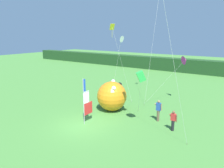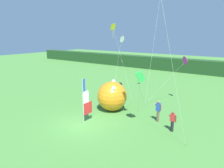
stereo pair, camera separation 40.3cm
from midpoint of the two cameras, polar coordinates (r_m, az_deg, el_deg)
name	(u,v)px [view 1 (the left image)]	position (r m, az deg, el deg)	size (l,w,h in m)	color
ground_plane	(84,125)	(16.77, -8.38, -10.97)	(120.00, 120.00, 0.00)	#478438
distant_treeline	(186,66)	(41.00, 19.31, 4.81)	(80.00, 2.40, 2.45)	#1E421E
banner_flag	(86,102)	(16.45, -7.80, -4.85)	(0.06, 1.03, 3.68)	#B7B7BC
person_near_banner	(104,94)	(21.24, -2.65, -2.79)	(0.55, 0.48, 1.78)	brown
person_mid_field	(158,110)	(17.25, 11.98, -7.01)	(0.55, 0.48, 1.77)	brown
person_far_left	(173,120)	(15.90, 15.76, -9.55)	(0.55, 0.48, 1.55)	black
inflatable_balloon	(112,96)	(19.09, -0.64, -3.34)	(2.73, 2.73, 2.84)	orange
folding_chair	(103,101)	(20.54, -3.13, -4.65)	(0.51, 0.51, 0.89)	#BCBCC1
kite_green_box_1	(141,76)	(14.99, 7.20, 2.06)	(2.11, 3.45, 4.40)	brown
kite_yellow_diamond_3	(114,34)	(21.07, -0.04, 13.59)	(2.25, 1.05, 7.91)	brown
kite_magenta_delta_4	(185,60)	(22.12, 18.88, 6.23)	(3.49, 2.80, 4.86)	brown
kite_white_delta_5	(121,39)	(18.40, 1.81, 12.15)	(1.20, 0.60, 6.83)	brown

